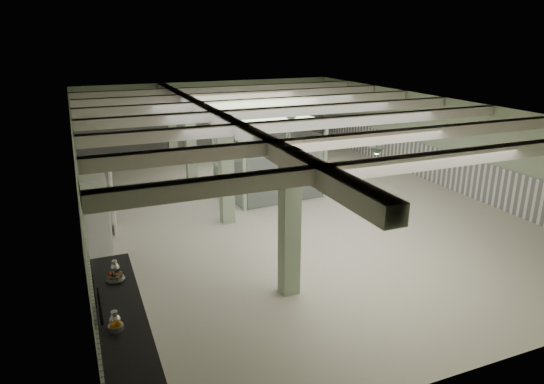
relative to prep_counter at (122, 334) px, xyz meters
name	(u,v)px	position (x,y,z in m)	size (l,w,h in m)	color
floor	(284,203)	(6.54, 7.00, -0.46)	(20.00, 20.00, 0.00)	silver
ceiling	(284,107)	(6.54, 7.00, 3.14)	(14.00, 20.00, 0.02)	white
wall_back	(210,115)	(6.54, 17.00, 1.34)	(14.00, 0.02, 3.60)	#AABB96
wall_front	(506,280)	(6.54, -3.00, 1.34)	(14.00, 0.02, 3.60)	#AABB96
wall_left	(78,177)	(-0.46, 7.00, 1.34)	(0.02, 20.00, 3.60)	#AABB96
wall_right	(438,141)	(13.54, 7.00, 1.34)	(0.02, 20.00, 3.60)	#AABB96
wainscot_left	(83,209)	(-0.43, 7.00, 0.29)	(0.05, 19.90, 1.50)	silver
wainscot_right	(435,165)	(13.52, 7.00, 0.29)	(0.05, 19.90, 1.50)	silver
wainscot_back	(211,134)	(6.54, 16.98, 0.29)	(13.90, 0.05, 1.50)	silver
girder	(216,117)	(4.04, 7.00, 2.92)	(0.45, 19.90, 0.40)	beige
beam_a	(424,161)	(6.54, -0.50, 2.96)	(13.90, 0.35, 0.32)	beige
beam_b	(361,139)	(6.54, 2.00, 2.96)	(13.90, 0.35, 0.32)	beige
beam_c	(317,123)	(6.54, 4.50, 2.96)	(13.90, 0.35, 0.32)	beige
beam_d	(284,112)	(6.54, 7.00, 2.96)	(13.90, 0.35, 0.32)	beige
beam_e	(259,103)	(6.54, 9.50, 2.96)	(13.90, 0.35, 0.32)	beige
beam_f	(239,95)	(6.54, 12.00, 2.96)	(13.90, 0.35, 0.32)	beige
beam_g	(222,90)	(6.54, 14.50, 2.96)	(13.90, 0.35, 0.32)	beige
column_a	(290,223)	(4.04, 1.00, 1.34)	(0.42, 0.42, 3.60)	#9FB390
column_b	(226,170)	(4.04, 6.00, 1.34)	(0.42, 0.42, 3.60)	#9FB390
column_c	(190,140)	(4.04, 11.00, 1.34)	(0.42, 0.42, 3.60)	#9FB390
column_d	(171,124)	(4.04, 15.00, 1.34)	(0.42, 0.42, 3.60)	#9FB390
hook_rail	(94,290)	(-0.39, -0.60, 1.39)	(0.02, 0.02, 1.20)	black
pendant_front	(377,151)	(7.04, 2.00, 2.59)	(0.44, 0.44, 0.22)	#2A382A
pendant_mid	(291,119)	(7.04, 7.50, 2.59)	(0.44, 0.44, 0.22)	#2A382A
pendant_back	(246,102)	(7.04, 12.50, 2.59)	(0.44, 0.44, 0.22)	#2A382A
prep_counter	(122,334)	(0.00, 0.00, 0.00)	(0.96, 5.50, 0.91)	silver
pitcher_near	(115,267)	(0.10, 1.84, 0.59)	(0.20, 0.23, 0.29)	silver
pitcher_far	(115,319)	(-0.11, -0.38, 0.60)	(0.22, 0.25, 0.32)	silver
veg_colander	(115,277)	(0.07, 1.43, 0.54)	(0.42, 0.42, 0.19)	#3E3E43
orange_bowl	(116,328)	(-0.11, -0.50, 0.49)	(0.28, 0.28, 0.10)	#B2B2B7
skillet_near	(101,315)	(-0.34, -1.10, 1.17)	(0.34, 0.34, 0.05)	black
skillet_far	(99,301)	(-0.34, -0.63, 1.17)	(0.28, 0.28, 0.04)	black
walkin_cooler	(95,205)	(-0.08, 5.97, 0.70)	(0.86, 2.54, 2.33)	white
guard_booth	(268,145)	(6.48, 8.34, 1.49)	(3.92, 3.41, 2.95)	#A4C19A
filing_cabinet	(305,169)	(8.31, 8.81, 0.19)	(0.42, 0.60, 1.31)	#5F6050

